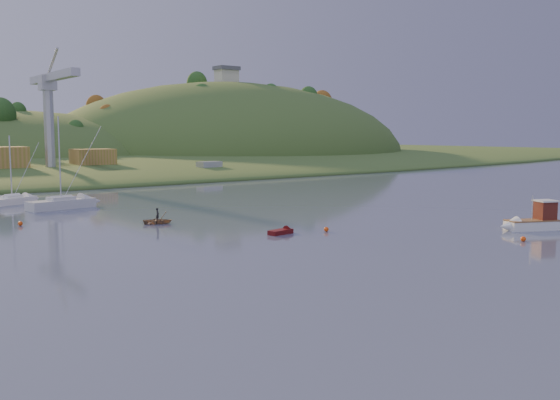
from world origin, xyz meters
TOP-DOWN VIEW (x-y plane):
  - hill_right at (95.00, 195.00)m, footprint 150.00×130.00m
  - hilltop_house at (95.00, 195.00)m, footprint 9.00×7.00m
  - wharf at (5.00, 122.00)m, footprint 42.00×16.00m
  - shed_east at (13.00, 124.00)m, footprint 9.00×7.00m
  - dock_crane at (2.00, 118.39)m, footprint 3.20×28.00m
  - fishing_boat at (19.79, 16.98)m, footprint 6.80×4.43m
  - sailboat_near at (-17.37, 74.67)m, footprint 7.30×4.83m
  - sailboat_far at (-13.45, 65.19)m, footprint 9.29×4.36m
  - canoe at (-9.27, 44.74)m, footprint 3.92×3.48m
  - paddler at (-9.27, 44.74)m, footprint 0.58×0.67m
  - red_tender at (-1.97, 30.77)m, footprint 3.35×1.66m
  - work_vessel at (35.00, 108.00)m, footprint 14.04×6.91m
  - buoy_0 at (13.03, 13.38)m, footprint 0.50×0.50m
  - buoy_1 at (2.10, 28.99)m, footprint 0.50×0.50m
  - buoy_2 at (-22.06, 52.40)m, footprint 0.50×0.50m

SIDE VIEW (x-z plane):
  - hill_right at x=95.00m, z-range -30.00..30.00m
  - red_tender at x=-1.97m, z-range -0.32..0.77m
  - buoy_0 at x=13.03m, z-range 0.00..0.50m
  - buoy_1 at x=2.10m, z-range 0.00..0.50m
  - buoy_2 at x=-22.06m, z-range 0.00..0.50m
  - canoe at x=-9.27m, z-range 0.00..0.67m
  - sailboat_near at x=-17.37m, z-range -4.23..5.55m
  - paddler at x=-9.27m, z-range 0.00..1.54m
  - sailboat_far at x=-13.45m, z-range -5.42..6.99m
  - fishing_boat at x=19.79m, z-range -1.16..3.00m
  - wharf at x=5.00m, z-range 0.00..2.40m
  - work_vessel at x=35.00m, z-range -0.50..2.96m
  - shed_east at x=13.00m, z-range 2.40..6.40m
  - dock_crane at x=2.00m, z-range 7.02..27.32m
  - hilltop_house at x=95.00m, z-range 30.18..36.63m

